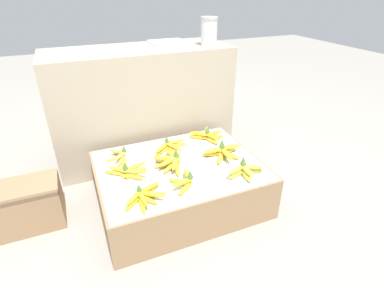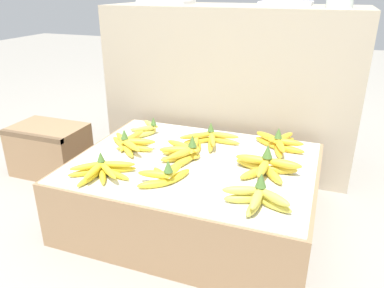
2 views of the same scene
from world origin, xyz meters
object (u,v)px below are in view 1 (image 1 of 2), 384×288
object	(u,v)px
banana_bunch_front_midleft	(185,180)
banana_bunch_back_left	(119,155)
glass_jar	(209,31)
banana_bunch_back_midleft	(170,146)
banana_bunch_middle_midleft	(171,161)
banana_bunch_front_left	(144,196)
banana_bunch_middle_midright	(223,152)
banana_bunch_back_midright	(208,135)
banana_bunch_front_midright	(245,170)
wooden_crate	(27,205)
foam_tray_white	(79,51)
banana_bunch_middle_left	(128,171)

from	to	relation	value
banana_bunch_front_midleft	banana_bunch_back_left	distance (m)	0.47
glass_jar	banana_bunch_back_midleft	bearing A→B (deg)	-138.72
banana_bunch_middle_midleft	banana_bunch_back_midleft	size ratio (longest dim) A/B	1.07
banana_bunch_front_left	banana_bunch_back_left	xyz separation A→B (m)	(-0.04, 0.43, 0.00)
banana_bunch_middle_midright	banana_bunch_back_midright	distance (m)	0.24
banana_bunch_front_midright	banana_bunch_back_left	size ratio (longest dim) A/B	1.07
banana_bunch_middle_midright	banana_bunch_back_midright	xyz separation A→B (m)	(0.01, 0.24, -0.00)
banana_bunch_front_left	banana_bunch_back_midright	xyz separation A→B (m)	(0.55, 0.45, 0.01)
wooden_crate	banana_bunch_back_midleft	distance (m)	0.85
banana_bunch_middle_midleft	banana_bunch_front_midright	bearing A→B (deg)	-36.78
banana_bunch_back_midright	glass_jar	xyz separation A→B (m)	(0.15, 0.34, 0.60)
banana_bunch_middle_midright	foam_tray_white	bearing A→B (deg)	134.35
banana_bunch_front_midright	banana_bunch_back_midleft	bearing A→B (deg)	123.89
banana_bunch_front_midright	banana_bunch_middle_midleft	bearing A→B (deg)	143.22
banana_bunch_middle_midright	banana_bunch_back_left	world-z (taller)	banana_bunch_middle_midright
banana_bunch_front_midleft	banana_bunch_front_left	bearing A→B (deg)	-171.12
banana_bunch_middle_left	banana_bunch_middle_midleft	bearing A→B (deg)	-1.13
banana_bunch_front_midright	banana_bunch_middle_midright	bearing A→B (deg)	93.94
banana_bunch_front_left	banana_bunch_middle_left	distance (m)	0.24
banana_bunch_back_midright	foam_tray_white	bearing A→B (deg)	147.01
banana_bunch_front_left	glass_jar	size ratio (longest dim) A/B	1.22
banana_bunch_back_midleft	banana_bunch_middle_midleft	bearing A→B (deg)	-106.32
banana_bunch_middle_midright	glass_jar	bearing A→B (deg)	73.79
banana_bunch_middle_midleft	glass_jar	xyz separation A→B (m)	(0.48, 0.55, 0.60)
banana_bunch_front_left	banana_bunch_middle_midright	xyz separation A→B (m)	(0.54, 0.21, 0.01)
banana_bunch_front_midleft	glass_jar	size ratio (longest dim) A/B	1.01
banana_bunch_front_left	banana_bunch_middle_midright	distance (m)	0.58
banana_bunch_back_left	glass_jar	size ratio (longest dim) A/B	1.14
banana_bunch_front_left	foam_tray_white	world-z (taller)	foam_tray_white
banana_bunch_middle_left	foam_tray_white	world-z (taller)	foam_tray_white
wooden_crate	banana_bunch_back_left	distance (m)	0.55
wooden_crate	banana_bunch_back_midleft	xyz separation A→B (m)	(0.83, 0.04, 0.16)
banana_bunch_front_left	banana_bunch_middle_left	world-z (taller)	banana_bunch_middle_left
wooden_crate	foam_tray_white	xyz separation A→B (m)	(0.43, 0.53, 0.68)
banana_bunch_middle_midleft	banana_bunch_back_left	world-z (taller)	banana_bunch_middle_midleft
foam_tray_white	banana_bunch_front_midleft	bearing A→B (deg)	-67.24
banana_bunch_front_left	banana_bunch_front_midright	distance (m)	0.55
wooden_crate	foam_tray_white	distance (m)	0.96
banana_bunch_front_left	glass_jar	distance (m)	1.22
glass_jar	banana_bunch_front_midright	bearing A→B (deg)	-100.86
banana_bunch_middle_midleft	glass_jar	size ratio (longest dim) A/B	1.43
banana_bunch_back_midleft	banana_bunch_back_midright	world-z (taller)	banana_bunch_back_midright
banana_bunch_back_left	banana_bunch_middle_midleft	bearing A→B (deg)	-36.51
banana_bunch_middle_left	glass_jar	bearing A→B (deg)	36.76
banana_bunch_middle_left	banana_bunch_back_left	size ratio (longest dim) A/B	1.12
banana_bunch_middle_left	banana_bunch_middle_midright	size ratio (longest dim) A/B	0.95
banana_bunch_front_midright	banana_bunch_middle_midleft	distance (m)	0.41
banana_bunch_middle_left	banana_bunch_back_midright	distance (m)	0.61
banana_bunch_front_midleft	banana_bunch_front_midright	world-z (taller)	banana_bunch_front_midright
wooden_crate	banana_bunch_front_midright	distance (m)	1.19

